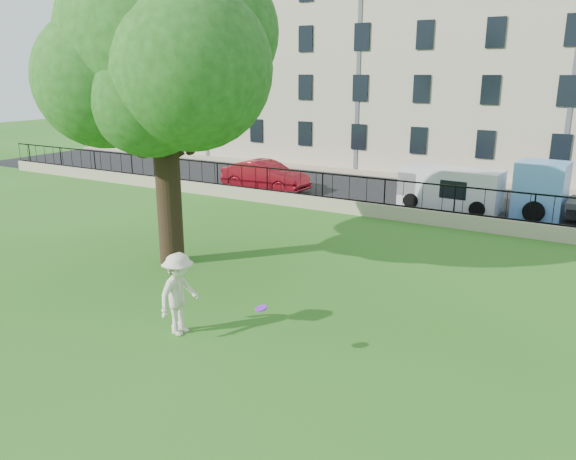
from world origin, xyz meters
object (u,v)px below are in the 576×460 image
Objects in this scene: frisbee at (261,308)px; tree at (158,48)px; man at (179,294)px; white_van at (450,189)px; red_sedan at (265,176)px.

tree is at bearing 146.57° from frisbee.
man is at bearing 176.04° from frisbee.
white_van is (6.08, 12.27, -5.88)m from tree.
red_sedan is at bearing 23.94° from man.
white_van is at bearing 90.95° from frisbee.
man is (3.92, -4.03, -5.81)m from tree.
tree is 2.13× the size of red_sedan.
tree is 5.04× the size of man.
red_sedan is (-9.91, 15.69, -0.45)m from frisbee.
man is at bearing -94.08° from white_van.
tree is at bearing -112.88° from white_van.
frisbee is (2.44, -0.17, 0.23)m from man.
man is at bearing -152.72° from red_sedan.
white_van is (9.64, 0.78, 0.15)m from red_sedan.
red_sedan is 1.07× the size of white_van.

